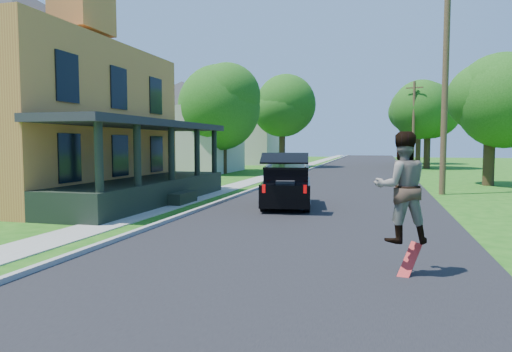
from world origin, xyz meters
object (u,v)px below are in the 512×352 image
(tree_right_near, at_px, (490,88))
(utility_pole_near, at_px, (445,76))
(black_suv, at_px, (287,186))
(skateboarder, at_px, (401,187))

(tree_right_near, bearing_deg, utility_pole_near, -118.61)
(black_suv, height_order, utility_pole_near, utility_pole_near)
(black_suv, relative_size, tree_right_near, 0.56)
(skateboarder, bearing_deg, utility_pole_near, -114.20)
(tree_right_near, relative_size, utility_pole_near, 0.78)
(skateboarder, distance_m, tree_right_near, 20.00)
(skateboarder, height_order, tree_right_near, tree_right_near)
(black_suv, bearing_deg, utility_pole_near, 35.32)
(skateboarder, bearing_deg, black_suv, -80.00)
(black_suv, distance_m, skateboarder, 8.65)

